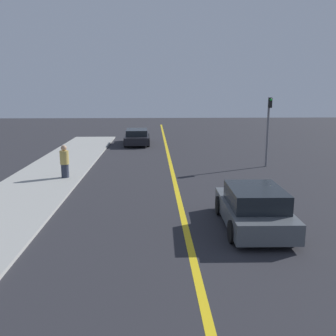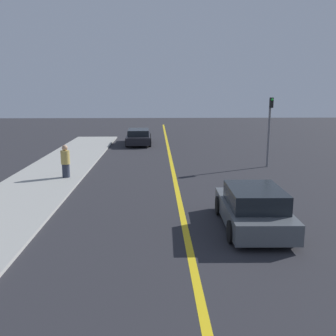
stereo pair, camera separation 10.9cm
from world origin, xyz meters
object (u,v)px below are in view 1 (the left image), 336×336
object	(u,v)px
car_ahead_center	(137,137)
pedestrian_mid_group	(65,162)
traffic_light	(268,124)
car_near_right_lane	(254,208)

from	to	relation	value
car_ahead_center	pedestrian_mid_group	size ratio (longest dim) A/B	3.08
car_ahead_center	pedestrian_mid_group	distance (m)	12.38
traffic_light	car_ahead_center	bearing A→B (deg)	129.32
car_ahead_center	traffic_light	world-z (taller)	traffic_light
pedestrian_mid_group	traffic_light	bearing A→B (deg)	14.38
traffic_light	car_near_right_lane	bearing A→B (deg)	-108.95
pedestrian_mid_group	traffic_light	xyz separation A→B (m)	(10.57, 2.71, 1.49)
car_near_right_lane	traffic_light	size ratio (longest dim) A/B	1.04
car_near_right_lane	traffic_light	xyz separation A→B (m)	(3.24, 9.44, 1.74)
car_near_right_lane	car_ahead_center	world-z (taller)	car_near_right_lane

